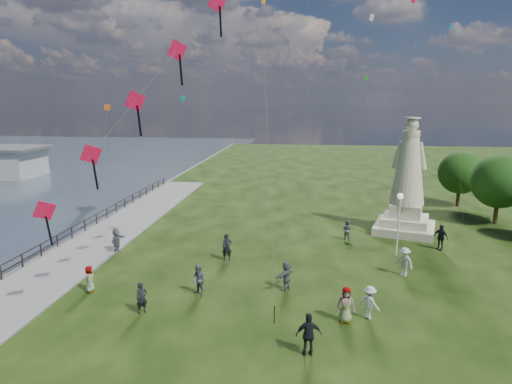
# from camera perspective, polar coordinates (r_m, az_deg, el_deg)

# --- Properties ---
(waterfront) EXTENTS (200.00, 200.00, 1.51)m
(waterfront) POSITION_cam_1_polar(r_m,az_deg,el_deg) (32.31, -26.03, -8.68)
(waterfront) COLOR #2D3944
(waterfront) RESTS_ON ground
(statue) EXTENTS (5.78, 5.78, 9.43)m
(statue) POSITION_cam_1_polar(r_m,az_deg,el_deg) (37.03, 19.51, 0.25)
(statue) COLOR #C4BA94
(statue) RESTS_ON ground
(lamppost) EXTENTS (0.42, 0.42, 4.51)m
(lamppost) POSITION_cam_1_polar(r_m,az_deg,el_deg) (31.14, 18.55, -2.42)
(lamppost) COLOR silver
(lamppost) RESTS_ON ground
(tree_row) EXTENTS (6.66, 15.01, 6.19)m
(tree_row) POSITION_cam_1_polar(r_m,az_deg,el_deg) (44.15, 28.82, 1.23)
(tree_row) COLOR #382314
(tree_row) RESTS_ON ground
(person_0) EXTENTS (0.71, 0.71, 1.66)m
(person_0) POSITION_cam_1_polar(r_m,az_deg,el_deg) (23.30, -15.00, -13.48)
(person_0) COLOR black
(person_0) RESTS_ON ground
(person_1) EXTENTS (1.01, 0.91, 1.77)m
(person_1) POSITION_cam_1_polar(r_m,az_deg,el_deg) (24.62, -7.62, -11.58)
(person_1) COLOR #595960
(person_1) RESTS_ON ground
(person_2) EXTENTS (1.22, 1.15, 1.72)m
(person_2) POSITION_cam_1_polar(r_m,az_deg,el_deg) (22.73, 14.89, -14.06)
(person_2) COLOR silver
(person_2) RESTS_ON ground
(person_3) EXTENTS (1.21, 0.75, 1.92)m
(person_3) POSITION_cam_1_polar(r_m,az_deg,el_deg) (19.34, 7.07, -18.33)
(person_3) COLOR black
(person_3) RESTS_ON ground
(person_4) EXTENTS (0.90, 0.57, 1.83)m
(person_4) POSITION_cam_1_polar(r_m,az_deg,el_deg) (22.12, 11.89, -14.51)
(person_4) COLOR #595960
(person_4) RESTS_ON ground
(person_5) EXTENTS (0.80, 1.72, 1.83)m
(person_5) POSITION_cam_1_polar(r_m,az_deg,el_deg) (32.37, -18.07, -6.15)
(person_5) COLOR #595960
(person_5) RESTS_ON ground
(person_6) EXTENTS (0.80, 0.65, 1.89)m
(person_6) POSITION_cam_1_polar(r_m,az_deg,el_deg) (29.38, -3.88, -7.37)
(person_6) COLOR black
(person_6) RESTS_ON ground
(person_7) EXTENTS (0.89, 0.74, 1.58)m
(person_7) POSITION_cam_1_polar(r_m,az_deg,el_deg) (34.36, 12.01, -4.97)
(person_7) COLOR #595960
(person_7) RESTS_ON ground
(person_8) EXTENTS (1.27, 1.28, 1.84)m
(person_8) POSITION_cam_1_polar(r_m,az_deg,el_deg) (28.42, 19.18, -8.78)
(person_8) COLOR silver
(person_8) RESTS_ON ground
(person_9) EXTENTS (1.17, 1.22, 1.91)m
(person_9) POSITION_cam_1_polar(r_m,az_deg,el_deg) (34.15, 23.39, -5.54)
(person_9) COLOR black
(person_9) RESTS_ON ground
(person_10) EXTENTS (0.71, 0.87, 1.55)m
(person_10) POSITION_cam_1_polar(r_m,az_deg,el_deg) (26.59, -21.31, -10.75)
(person_10) COLOR #595960
(person_10) RESTS_ON ground
(person_11) EXTENTS (1.38, 1.73, 1.72)m
(person_11) POSITION_cam_1_polar(r_m,az_deg,el_deg) (25.13, 4.05, -11.05)
(person_11) COLOR #595960
(person_11) RESTS_ON ground
(red_kite_train) EXTENTS (12.91, 9.35, 18.60)m
(red_kite_train) POSITION_cam_1_polar(r_m,az_deg,el_deg) (22.16, -13.63, 13.87)
(red_kite_train) COLOR black
(red_kite_train) RESTS_ON ground
(small_kites) EXTENTS (30.37, 17.14, 28.07)m
(small_kites) POSITION_cam_1_polar(r_m,az_deg,el_deg) (40.47, 7.70, 16.45)
(small_kites) COLOR #167189
(small_kites) RESTS_ON ground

